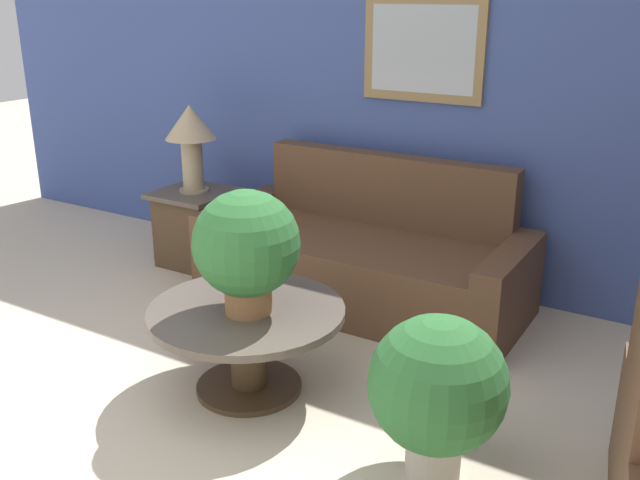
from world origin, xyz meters
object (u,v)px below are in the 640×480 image
at_px(potted_plant_on_table, 246,247).
at_px(potted_plant_floor, 437,388).
at_px(side_table, 196,227).
at_px(coffee_table, 247,331).
at_px(couch_main, 364,259).
at_px(table_lamp, 191,132).

distance_m(potted_plant_on_table, potted_plant_floor, 1.15).
bearing_deg(side_table, coffee_table, -41.61).
bearing_deg(coffee_table, potted_plant_floor, -8.00).
height_order(couch_main, table_lamp, table_lamp).
xyz_separation_m(couch_main, potted_plant_on_table, (0.06, -1.37, 0.52)).
xyz_separation_m(couch_main, potted_plant_floor, (1.13, -1.49, 0.13)).
bearing_deg(potted_plant_on_table, coffee_table, 143.14).
bearing_deg(potted_plant_on_table, potted_plant_floor, -6.81).
bearing_deg(table_lamp, couch_main, 2.08).
relative_size(couch_main, side_table, 3.77).
distance_m(couch_main, coffee_table, 1.34).
bearing_deg(couch_main, table_lamp, -177.92).
height_order(table_lamp, potted_plant_on_table, table_lamp).
relative_size(table_lamp, potted_plant_floor, 0.86).
relative_size(coffee_table, potted_plant_floor, 1.36).
distance_m(coffee_table, table_lamp, 2.05).
bearing_deg(table_lamp, side_table, -63.43).
relative_size(side_table, potted_plant_on_table, 0.91).
relative_size(coffee_table, potted_plant_on_table, 1.61).
bearing_deg(potted_plant_floor, side_table, 150.61).
bearing_deg(coffee_table, couch_main, 90.91).
bearing_deg(table_lamp, coffee_table, -41.61).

